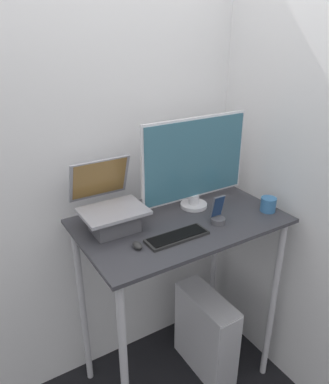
% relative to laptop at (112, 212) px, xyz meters
% --- Properties ---
extents(wall_back, '(6.00, 0.05, 2.60)m').
position_rel_laptop_xyz_m(wall_back, '(0.34, 0.31, 0.07)').
color(wall_back, silver).
rests_on(wall_back, ground_plane).
extents(wall_side_right, '(0.05, 6.00, 2.60)m').
position_rel_laptop_xyz_m(wall_side_right, '(0.96, -0.43, 0.07)').
color(wall_side_right, silver).
rests_on(wall_side_right, ground_plane).
extents(desk, '(1.07, 0.65, 1.14)m').
position_rel_laptop_xyz_m(desk, '(0.34, -0.10, -0.28)').
color(desk, '#333338').
rests_on(desk, ground_plane).
extents(laptop, '(0.31, 0.31, 0.33)m').
position_rel_laptop_xyz_m(laptop, '(0.00, 0.00, 0.00)').
color(laptop, '#4C4C51').
rests_on(laptop, desk).
extents(monitor, '(0.64, 0.15, 0.50)m').
position_rel_laptop_xyz_m(monitor, '(0.49, -0.01, 0.17)').
color(monitor, silver).
rests_on(monitor, desk).
extents(keyboard, '(0.31, 0.11, 0.02)m').
position_rel_laptop_xyz_m(keyboard, '(0.22, -0.25, -0.08)').
color(keyboard, black).
rests_on(keyboard, desk).
extents(mouse, '(0.04, 0.07, 0.03)m').
position_rel_laptop_xyz_m(mouse, '(0.02, -0.23, -0.08)').
color(mouse, '#262626').
rests_on(mouse, desk).
extents(cell_phone, '(0.07, 0.07, 0.15)m').
position_rel_laptop_xyz_m(cell_phone, '(0.48, -0.23, -0.05)').
color(cell_phone, '#4C4C51').
rests_on(cell_phone, desk).
extents(computer_tower, '(0.17, 0.46, 0.56)m').
position_rel_laptop_xyz_m(computer_tower, '(0.53, -0.14, -0.95)').
color(computer_tower, silver).
rests_on(computer_tower, ground_plane).
extents(mug, '(0.08, 0.08, 0.08)m').
position_rel_laptop_xyz_m(mug, '(0.80, -0.27, -0.05)').
color(mug, '#336699').
rests_on(mug, desk).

